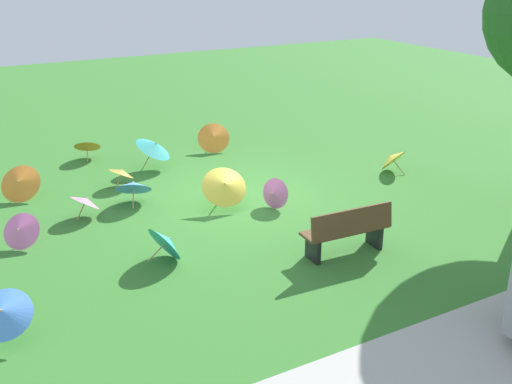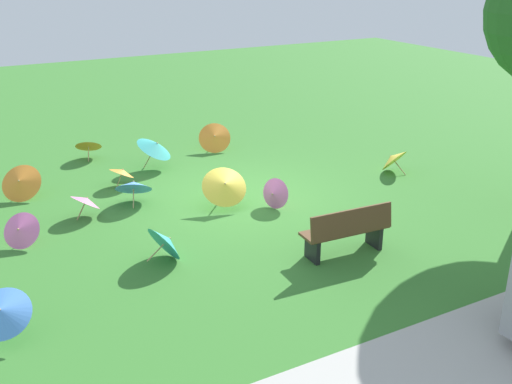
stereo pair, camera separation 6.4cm
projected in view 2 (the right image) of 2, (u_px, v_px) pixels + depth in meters
ground at (242, 196)px, 13.07m from camera, size 40.00×40.00×0.00m
park_bench at (347, 231)px, 10.34m from camera, size 1.62×0.57×0.90m
parasol_blue_0 at (1, 312)px, 7.98m from camera, size 0.99×0.96×0.75m
parasol_pink_0 at (20, 230)px, 10.70m from camera, size 0.85×0.82×0.64m
parasol_yellow_0 at (225, 185)px, 12.27m from camera, size 1.07×0.97×0.87m
parasol_teal_0 at (167, 241)px, 10.20m from camera, size 0.73×0.84×0.72m
parasol_blue_1 at (134, 185)px, 12.54m from camera, size 0.99×0.97×0.69m
parasol_pink_1 at (274, 194)px, 12.33m from camera, size 0.64×0.68×0.64m
parasol_yellow_1 at (393, 158)px, 14.39m from camera, size 0.89×0.83×0.66m
parasol_teal_1 at (156, 146)px, 14.53m from camera, size 1.23×1.24×0.89m
parasol_orange_1 at (122, 172)px, 13.51m from camera, size 0.69×0.70×0.53m
parasol_pink_4 at (86, 200)px, 11.90m from camera, size 0.71×0.74×0.57m
parasol_orange_2 at (20, 182)px, 12.80m from camera, size 1.09×1.03×0.75m
parasol_orange_3 at (88, 145)px, 15.35m from camera, size 0.83×0.79×0.62m
parasol_orange_4 at (215, 137)px, 15.96m from camera, size 1.03×0.91×0.77m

